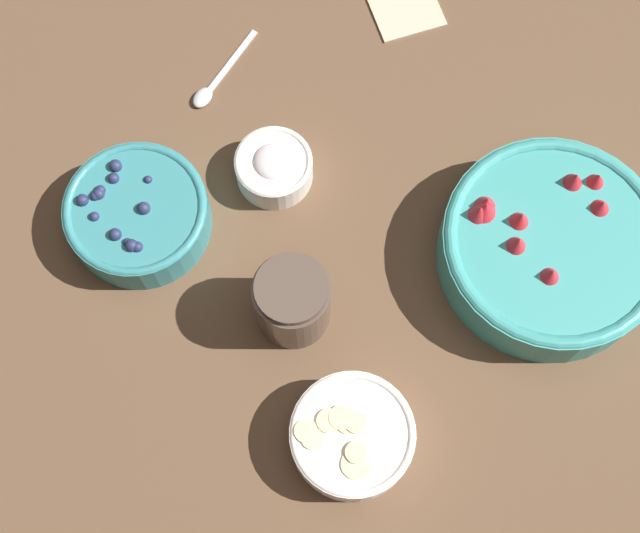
{
  "coord_description": "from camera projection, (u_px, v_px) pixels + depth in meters",
  "views": [
    {
      "loc": [
        -0.26,
        0.32,
        1.03
      ],
      "look_at": [
        -0.01,
        0.1,
        0.05
      ],
      "focal_mm": 50.0,
      "sensor_mm": 36.0,
      "label": 1
    }
  ],
  "objects": [
    {
      "name": "bowl_bananas",
      "position": [
        352.0,
        436.0,
        0.99
      ],
      "size": [
        0.14,
        0.14,
        0.05
      ],
      "color": "white",
      "rests_on": "ground_plane"
    },
    {
      "name": "ground_plane",
      "position": [
        376.0,
        226.0,
        1.1
      ],
      "size": [
        4.0,
        4.0,
        0.0
      ],
      "primitive_type": "plane",
      "color": "brown"
    },
    {
      "name": "bowl_cream",
      "position": [
        274.0,
        166.0,
        1.1
      ],
      "size": [
        0.1,
        0.1,
        0.05
      ],
      "color": "silver",
      "rests_on": "ground_plane"
    },
    {
      "name": "bowl_strawberries",
      "position": [
        550.0,
        246.0,
        1.05
      ],
      "size": [
        0.26,
        0.26,
        0.09
      ],
      "color": "teal",
      "rests_on": "ground_plane"
    },
    {
      "name": "bowl_blueberries",
      "position": [
        137.0,
        214.0,
        1.07
      ],
      "size": [
        0.17,
        0.17,
        0.06
      ],
      "color": "teal",
      "rests_on": "ground_plane"
    },
    {
      "name": "spoon",
      "position": [
        214.0,
        83.0,
        1.17
      ],
      "size": [
        0.05,
        0.14,
        0.01
      ],
      "color": "silver",
      "rests_on": "ground_plane"
    },
    {
      "name": "jar_chocolate",
      "position": [
        292.0,
        302.0,
        1.02
      ],
      "size": [
        0.09,
        0.09,
        0.1
      ],
      "color": "#4C3D33",
      "rests_on": "ground_plane"
    }
  ]
}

